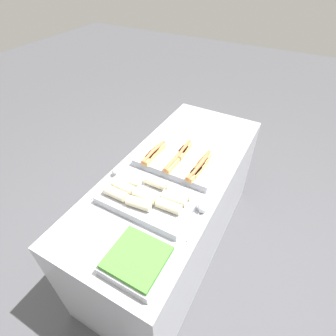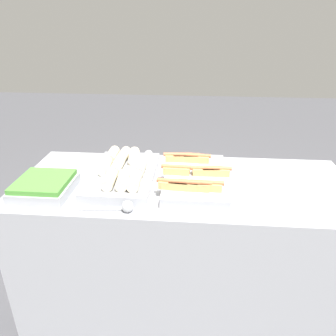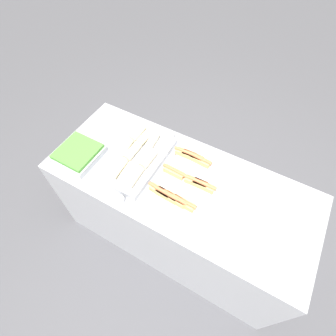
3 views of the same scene
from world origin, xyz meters
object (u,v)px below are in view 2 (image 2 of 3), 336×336
at_px(serving_spoon_far, 146,155).
at_px(tray_hotdogs, 194,177).
at_px(tray_wraps, 123,173).
at_px(tray_side_front, 44,186).
at_px(serving_spoon_near, 124,207).

bearing_deg(serving_spoon_far, tray_hotdogs, -45.83).
bearing_deg(tray_wraps, serving_spoon_far, 75.66).
bearing_deg(tray_side_front, tray_wraps, 24.89).
xyz_separation_m(tray_wraps, tray_side_front, (-0.35, -0.16, -0.01)).
xyz_separation_m(tray_side_front, serving_spoon_near, (0.42, -0.14, -0.01)).
bearing_deg(tray_hotdogs, serving_spoon_near, -135.64).
xyz_separation_m(serving_spoon_near, serving_spoon_far, (0.01, 0.60, -0.00)).
relative_size(tray_hotdogs, tray_side_front, 1.95).
distance_m(tray_side_front, serving_spoon_far, 0.63).
height_order(tray_hotdogs, serving_spoon_near, tray_hotdogs).
distance_m(tray_hotdogs, tray_side_front, 0.74).
height_order(tray_hotdogs, tray_side_front, tray_hotdogs).
distance_m(serving_spoon_near, serving_spoon_far, 0.60).
distance_m(tray_wraps, tray_side_front, 0.39).
height_order(tray_hotdogs, tray_wraps, tray_wraps).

